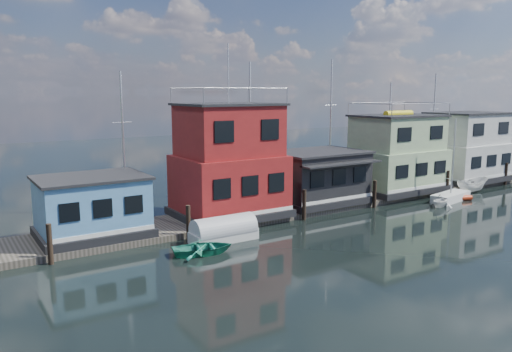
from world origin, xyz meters
TOP-DOWN VIEW (x-y plane):
  - ground at (0.00, 0.00)m, footprint 160.00×160.00m
  - dock at (0.00, 12.00)m, footprint 48.00×5.00m
  - houseboat_blue at (-18.00, 12.00)m, footprint 6.40×4.90m
  - houseboat_red at (-8.50, 12.00)m, footprint 7.40×5.90m
  - houseboat_dark at (-0.50, 11.98)m, footprint 7.40×6.10m
  - houseboat_green at (8.50, 12.00)m, footprint 8.40×5.90m
  - houseboat_white at (18.50, 12.00)m, footprint 8.40×5.90m
  - pilings at (-0.33, 9.20)m, footprint 42.28×0.28m
  - background_masts at (4.76, 18.00)m, footprint 36.40×0.16m
  - dinghy_teal at (-13.46, 6.35)m, footprint 3.90×3.19m
  - red_kayak at (10.58, 7.34)m, footprint 2.98×1.47m
  - day_sailer at (10.28, 7.55)m, footprint 4.57×2.27m
  - tarp_runabout at (-11.26, 7.90)m, footprint 4.14×1.68m
  - dinghy_white at (7.57, 6.53)m, footprint 2.42×2.20m
  - motorboat at (14.77, 8.63)m, footprint 3.70×1.64m

SIDE VIEW (x-z plane):
  - ground at x=0.00m, z-range 0.00..0.00m
  - dock at x=0.00m, z-range 0.00..0.40m
  - red_kayak at x=10.58m, z-range 0.00..0.44m
  - dinghy_teal at x=-13.46m, z-range 0.00..0.71m
  - day_sailer at x=10.28m, z-range -3.04..3.86m
  - dinghy_white at x=7.57m, z-range 0.00..1.11m
  - tarp_runabout at x=-11.26m, z-range -0.21..1.46m
  - motorboat at x=14.77m, z-range 0.00..1.39m
  - pilings at x=-0.33m, z-range 0.00..2.20m
  - houseboat_blue at x=-18.00m, z-range 0.38..4.04m
  - houseboat_dark at x=-0.50m, z-range 0.39..4.45m
  - houseboat_white at x=18.50m, z-range 0.21..6.87m
  - houseboat_green at x=8.50m, z-range 0.03..7.06m
  - houseboat_red at x=-8.50m, z-range -1.83..10.03m
  - background_masts at x=4.76m, z-range -0.45..11.55m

